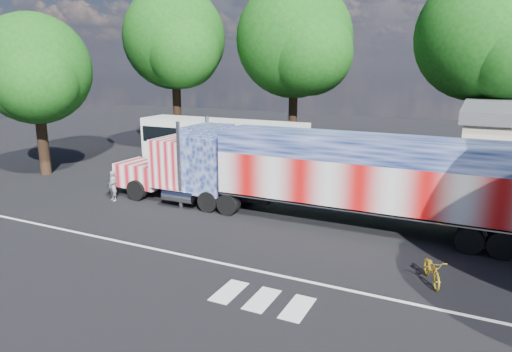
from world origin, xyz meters
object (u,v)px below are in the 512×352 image
at_px(semi_truck, 310,172).
at_px(tree_n_mid, 296,40).
at_px(tree_ne_a, 482,37).
at_px(coach_bus, 222,145).
at_px(woman, 113,186).
at_px(tree_nw_a, 175,39).
at_px(tree_w_a, 36,70).
at_px(bicycle, 432,270).

height_order(semi_truck, tree_n_mid, tree_n_mid).
bearing_deg(tree_ne_a, coach_bus, -157.67).
relative_size(woman, tree_nw_a, 0.12).
xyz_separation_m(woman, tree_nw_a, (-5.22, 13.66, 8.46)).
bearing_deg(woman, tree_n_mid, 93.37).
bearing_deg(tree_n_mid, woman, -104.63).
xyz_separation_m(coach_bus, tree_w_a, (-10.11, -6.34, 5.10)).
bearing_deg(semi_truck, woman, -170.72).
relative_size(woman, tree_w_a, 0.16).
height_order(semi_truck, bicycle, semi_truck).
height_order(woman, tree_n_mid, tree_n_mid).
distance_m(tree_nw_a, tree_n_mid, 9.81).
bearing_deg(bicycle, tree_nw_a, 122.47).
bearing_deg(woman, semi_truck, 27.28).
bearing_deg(tree_w_a, tree_n_mid, 46.70).
bearing_deg(bicycle, woman, 150.07).
distance_m(bicycle, tree_nw_a, 28.71).
xyz_separation_m(semi_truck, woman, (-10.70, -1.75, -1.49)).
bearing_deg(coach_bus, woman, -100.22).
height_order(tree_nw_a, tree_n_mid, tree_n_mid).
distance_m(semi_truck, tree_nw_a, 21.07).
distance_m(coach_bus, tree_ne_a, 18.33).
bearing_deg(tree_n_mid, coach_bus, -109.97).
xyz_separation_m(bicycle, tree_nw_a, (-21.89, 16.35, 8.83)).
bearing_deg(tree_ne_a, semi_truck, -115.52).
bearing_deg(woman, tree_nw_a, 128.92).
bearing_deg(semi_truck, tree_w_a, 177.01).
xyz_separation_m(woman, tree_ne_a, (17.27, 15.51, 8.11)).
bearing_deg(woman, coach_bus, 97.77).
bearing_deg(tree_ne_a, tree_nw_a, -175.30).
relative_size(tree_w_a, tree_n_mid, 0.77).
distance_m(woman, tree_n_mid, 18.71).
height_order(coach_bus, tree_n_mid, tree_n_mid).
height_order(bicycle, tree_nw_a, tree_nw_a).
relative_size(bicycle, tree_ne_a, 0.13).
distance_m(coach_bus, woman, 9.29).
bearing_deg(tree_w_a, coach_bus, 32.09).
relative_size(coach_bus, tree_ne_a, 0.92).
bearing_deg(tree_n_mid, tree_nw_a, -164.75).
height_order(tree_nw_a, tree_ne_a, tree_nw_a).
relative_size(semi_truck, tree_n_mid, 1.55).
height_order(semi_truck, tree_nw_a, tree_nw_a).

